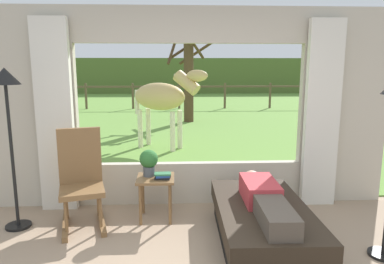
% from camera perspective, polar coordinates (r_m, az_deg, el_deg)
% --- Properties ---
extents(back_wall_with_window, '(5.20, 0.12, 2.55)m').
position_cam_1_polar(back_wall_with_window, '(4.63, -0.28, 3.45)').
color(back_wall_with_window, '#BCB29E').
rests_on(back_wall_with_window, ground_plane).
extents(curtain_panel_left, '(0.44, 0.10, 2.40)m').
position_cam_1_polar(curtain_panel_left, '(4.74, -21.10, 2.30)').
color(curtain_panel_left, silver).
rests_on(curtain_panel_left, ground_plane).
extents(curtain_panel_right, '(0.44, 0.10, 2.40)m').
position_cam_1_polar(curtain_panel_right, '(4.88, 20.07, 2.59)').
color(curtain_panel_right, silver).
rests_on(curtain_panel_right, ground_plane).
extents(outdoor_pasture_lawn, '(36.00, 21.68, 0.02)m').
position_cam_1_polar(outdoor_pasture_lawn, '(15.60, -2.05, 3.75)').
color(outdoor_pasture_lawn, olive).
rests_on(outdoor_pasture_lawn, ground_plane).
extents(distant_hill_ridge, '(36.00, 2.00, 2.40)m').
position_cam_1_polar(distant_hill_ridge, '(25.34, -2.38, 8.99)').
color(distant_hill_ridge, '#51662E').
rests_on(distant_hill_ridge, ground_plane).
extents(recliner_sofa, '(0.93, 1.71, 0.42)m').
position_cam_1_polar(recliner_sofa, '(3.84, 11.14, -14.30)').
color(recliner_sofa, black).
rests_on(recliner_sofa, ground_plane).
extents(reclining_person, '(0.35, 1.43, 0.22)m').
position_cam_1_polar(reclining_person, '(3.68, 11.49, -10.32)').
color(reclining_person, '#B23338').
rests_on(reclining_person, recliner_sofa).
extents(rocking_chair, '(0.62, 0.78, 1.12)m').
position_cam_1_polar(rocking_chair, '(4.30, -17.31, -7.17)').
color(rocking_chair, brown).
rests_on(rocking_chair, ground_plane).
extents(side_table, '(0.44, 0.44, 0.52)m').
position_cam_1_polar(side_table, '(4.30, -5.84, -8.42)').
color(side_table, brown).
rests_on(side_table, ground_plane).
extents(potted_plant, '(0.22, 0.22, 0.32)m').
position_cam_1_polar(potted_plant, '(4.28, -6.94, -4.65)').
color(potted_plant, '#4C5156').
rests_on(potted_plant, side_table).
extents(book_stack, '(0.20, 0.14, 0.07)m').
position_cam_1_polar(book_stack, '(4.20, -4.73, -7.02)').
color(book_stack, black).
rests_on(book_stack, side_table).
extents(floor_lamp_left, '(0.32, 0.32, 1.80)m').
position_cam_1_polar(floor_lamp_left, '(4.32, -27.51, 4.53)').
color(floor_lamp_left, black).
rests_on(floor_lamp_left, ground_plane).
extents(horse, '(1.73, 1.22, 1.73)m').
position_cam_1_polar(horse, '(7.83, -4.71, 5.55)').
color(horse, tan).
rests_on(horse, outdoor_pasture_lawn).
extents(pasture_tree, '(1.60, 1.48, 3.08)m').
position_cam_1_polar(pasture_tree, '(11.73, -0.61, 9.42)').
color(pasture_tree, '#4C3823').
rests_on(pasture_tree, outdoor_pasture_lawn).
extents(pasture_fence_line, '(16.10, 0.10, 1.10)m').
position_cam_1_polar(pasture_fence_line, '(15.54, -2.07, 6.44)').
color(pasture_fence_line, brown).
rests_on(pasture_fence_line, outdoor_pasture_lawn).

